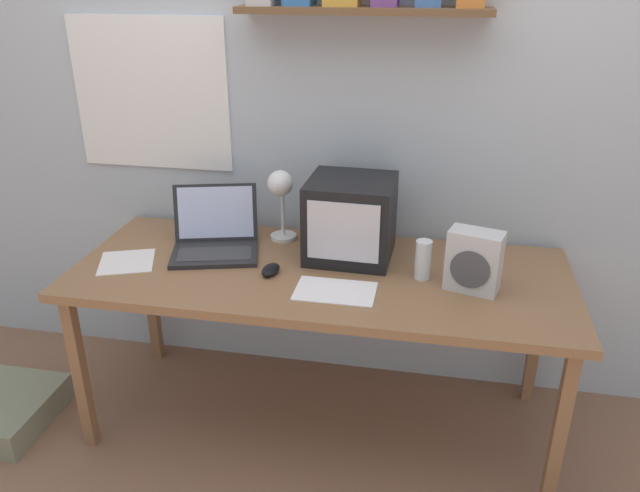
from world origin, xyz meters
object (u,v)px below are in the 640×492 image
object	(u,v)px
printed_handout	(335,291)
floor_cushion	(0,409)
desk_lamp	(281,192)
computer_mouse	(271,270)
space_heater	(474,261)
juice_glass	(423,261)
open_notebook	(127,262)
crt_monitor	(351,219)
laptop	(215,236)
corner_desk	(320,282)

from	to	relation	value
printed_handout	floor_cushion	bearing A→B (deg)	-175.48
desk_lamp	computer_mouse	bearing A→B (deg)	-92.19
space_heater	juice_glass	bearing A→B (deg)	178.04
juice_glass	printed_handout	size ratio (longest dim) A/B	0.52
open_notebook	floor_cushion	size ratio (longest dim) A/B	0.63
juice_glass	computer_mouse	world-z (taller)	juice_glass
printed_handout	open_notebook	bearing A→B (deg)	174.49
crt_monitor	juice_glass	distance (m)	0.34
computer_mouse	laptop	bearing A→B (deg)	148.73
open_notebook	floor_cushion	bearing A→B (deg)	-161.38
corner_desk	space_heater	distance (m)	0.59
printed_handout	crt_monitor	bearing A→B (deg)	88.87
crt_monitor	juice_glass	size ratio (longest dim) A/B	2.26
juice_glass	space_heater	bearing A→B (deg)	-17.85
juice_glass	open_notebook	distance (m)	1.14
laptop	printed_handout	xyz separation A→B (m)	(0.54, -0.26, -0.06)
printed_handout	floor_cushion	size ratio (longest dim) A/B	0.67
juice_glass	computer_mouse	bearing A→B (deg)	-172.52
space_heater	computer_mouse	xyz separation A→B (m)	(-0.74, -0.02, -0.10)
crt_monitor	laptop	xyz separation A→B (m)	(-0.54, -0.05, -0.10)
juice_glass	printed_handout	world-z (taller)	juice_glass
laptop	floor_cushion	xyz separation A→B (m)	(-0.87, -0.37, -0.71)
corner_desk	desk_lamp	xyz separation A→B (m)	(-0.20, 0.22, 0.28)
crt_monitor	desk_lamp	distance (m)	0.31
juice_glass	space_heater	xyz separation A→B (m)	(0.18, -0.06, 0.04)
juice_glass	computer_mouse	xyz separation A→B (m)	(-0.56, -0.07, -0.05)
crt_monitor	juice_glass	xyz separation A→B (m)	(0.29, -0.14, -0.09)
floor_cushion	laptop	bearing A→B (deg)	23.09
juice_glass	space_heater	distance (m)	0.19
corner_desk	space_heater	bearing A→B (deg)	-4.93
corner_desk	laptop	xyz separation A→B (m)	(-0.45, 0.10, 0.11)
desk_lamp	open_notebook	world-z (taller)	desk_lamp
crt_monitor	space_heater	xyz separation A→B (m)	(0.47, -0.20, -0.05)
space_heater	floor_cushion	world-z (taller)	space_heater
space_heater	floor_cushion	distance (m)	2.04
corner_desk	printed_handout	size ratio (longest dim) A/B	6.58
desk_lamp	printed_handout	size ratio (longest dim) A/B	1.11
open_notebook	corner_desk	bearing A→B (deg)	5.92
desk_lamp	computer_mouse	world-z (taller)	desk_lamp
laptop	computer_mouse	world-z (taller)	laptop
open_notebook	printed_handout	world-z (taller)	same
floor_cushion	corner_desk	bearing A→B (deg)	11.55
computer_mouse	floor_cushion	world-z (taller)	computer_mouse
laptop	printed_handout	bearing A→B (deg)	-41.16
space_heater	computer_mouse	size ratio (longest dim) A/B	2.01
corner_desk	floor_cushion	distance (m)	1.48
juice_glass	computer_mouse	size ratio (longest dim) A/B	1.34
laptop	computer_mouse	size ratio (longest dim) A/B	3.64
printed_handout	desk_lamp	bearing A→B (deg)	127.45
desk_lamp	juice_glass	distance (m)	0.64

